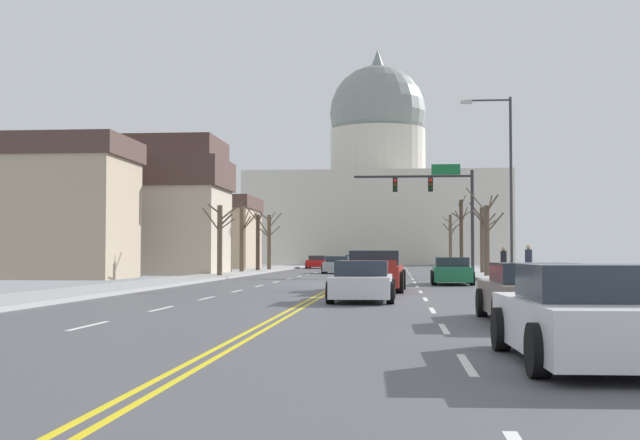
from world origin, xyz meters
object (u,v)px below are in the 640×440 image
at_px(street_lamp_right, 505,172).
at_px(sedan_oncoming_00, 337,265).
at_px(sedan_near_06, 590,318).
at_px(signal_gantry, 439,196).
at_px(pickup_truck_near_03, 374,272).
at_px(sedan_near_04, 363,282).
at_px(sedan_oncoming_03, 354,261).
at_px(sedan_oncoming_02, 317,262).
at_px(pedestrian_00, 529,261).
at_px(sedan_oncoming_01, 346,264).
at_px(sedan_near_05, 532,294).
at_px(sedan_near_00, 385,268).
at_px(pedestrian_01, 504,260).
at_px(bicycle_parked, 518,273).
at_px(sedan_near_02, 452,272).
at_px(sedan_near_01, 378,270).

distance_m(street_lamp_right, sedan_oncoming_00, 22.56).
bearing_deg(sedan_near_06, sedan_oncoming_00, 97.79).
distance_m(signal_gantry, pickup_truck_near_03, 24.17).
distance_m(sedan_near_04, sedan_oncoming_03, 65.74).
height_order(sedan_oncoming_02, pedestrian_00, pedestrian_00).
bearing_deg(sedan_oncoming_01, pedestrian_00, -71.14).
distance_m(pickup_truck_near_03, sedan_near_05, 14.91).
height_order(sedan_near_00, pedestrian_00, pedestrian_00).
bearing_deg(sedan_oncoming_03, pedestrian_01, -76.83).
distance_m(sedan_near_04, pedestrian_00, 16.46).
bearing_deg(street_lamp_right, sedan_oncoming_00, 115.94).
xyz_separation_m(sedan_near_04, bicycle_parked, (7.04, 17.04, -0.09)).
bearing_deg(sedan_oncoming_02, pedestrian_01, -69.15).
relative_size(sedan_oncoming_00, bicycle_parked, 2.41).
bearing_deg(sedan_near_05, signal_gantry, 89.97).
height_order(signal_gantry, bicycle_parked, signal_gantry).
relative_size(sedan_oncoming_02, pedestrian_00, 2.48).
xyz_separation_m(sedan_near_02, bicycle_parked, (3.44, 2.85, -0.10)).
relative_size(signal_gantry, sedan_near_05, 1.71).
relative_size(signal_gantry, bicycle_parked, 4.47).
bearing_deg(sedan_near_05, sedan_near_00, 95.86).
height_order(sedan_near_01, bicycle_parked, sedan_near_01).
relative_size(sedan_near_02, sedan_oncoming_03, 0.95).
height_order(sedan_near_04, sedan_near_06, sedan_near_06).
relative_size(sedan_near_00, sedan_near_04, 0.95).
distance_m(sedan_oncoming_00, sedan_oncoming_02, 20.90).
height_order(sedan_near_01, sedan_oncoming_02, sedan_oncoming_02).
xyz_separation_m(signal_gantry, pedestrian_01, (2.97, -9.46, -4.21)).
relative_size(sedan_near_00, bicycle_parked, 2.46).
bearing_deg(sedan_oncoming_03, sedan_near_01, -85.41).
distance_m(pickup_truck_near_03, sedan_oncoming_02, 50.06).
distance_m(sedan_near_00, sedan_near_05, 34.49).
bearing_deg(sedan_near_02, pedestrian_01, 64.39).
bearing_deg(street_lamp_right, pedestrian_01, 83.92).
bearing_deg(sedan_oncoming_02, sedan_near_02, -76.32).
distance_m(sedan_near_06, sedan_oncoming_00, 50.57).
bearing_deg(sedan_near_00, sedan_near_02, -75.49).
xyz_separation_m(sedan_near_00, sedan_oncoming_03, (-3.95, 38.81, 0.04)).
distance_m(sedan_near_05, sedan_oncoming_03, 73.50).
bearing_deg(pedestrian_00, sedan_near_05, -98.62).
distance_m(sedan_oncoming_03, bicycle_parked, 49.75).
xyz_separation_m(sedan_near_00, sedan_oncoming_02, (-7.04, 29.72, 0.02)).
xyz_separation_m(sedan_near_06, pedestrian_01, (3.30, 35.12, 0.47)).
bearing_deg(street_lamp_right, sedan_near_01, 144.61).
bearing_deg(sedan_near_05, sedan_near_04, 117.25).
distance_m(signal_gantry, sedan_near_05, 38.18).
relative_size(sedan_near_04, sedan_oncoming_00, 1.08).
relative_size(pickup_truck_near_03, sedan_oncoming_01, 1.33).
bearing_deg(bicycle_parked, sedan_oncoming_02, 109.19).
distance_m(sedan_oncoming_00, sedan_oncoming_01, 9.33).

